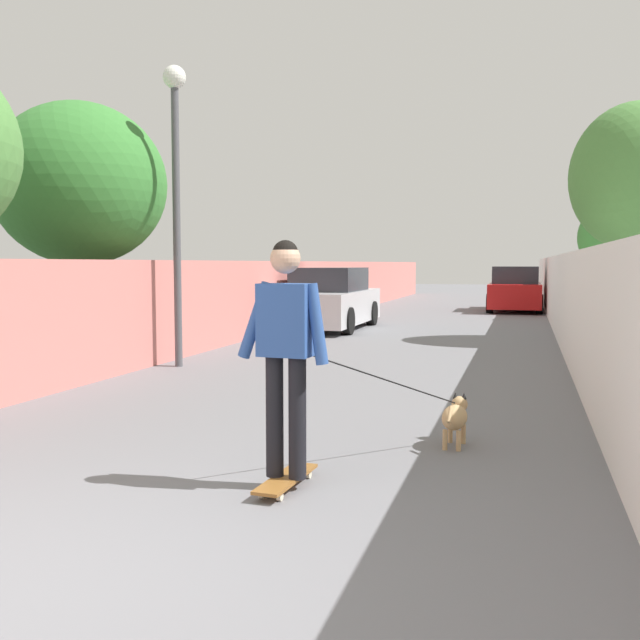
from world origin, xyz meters
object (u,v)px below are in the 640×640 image
Objects in this scene: lamp_post at (176,165)px; car_near at (330,300)px; tree_right_mid at (636,178)px; tree_left_far at (80,185)px; person_skateboarder at (286,339)px; dog at (455,416)px; tree_right_distant at (612,238)px; skateboard at (286,479)px; car_far at (515,290)px.

lamp_post is 7.48m from car_near.
tree_right_mid is 1.15× the size of tree_left_far.
person_skateboarder is 0.40× the size of car_near.
person_skateboarder reaches higher than car_near.
tree_right_mid is 10.23m from dog.
tree_right_distant reaches higher than car_near.
person_skateboarder is 2.08m from dog.
lamp_post reaches higher than tree_right_distant.
lamp_post is at bearing -90.28° from tree_left_far.
tree_right_mid reaches higher than person_skateboarder.
lamp_post reaches higher than dog.
person_skateboarder is (-10.95, 3.77, -2.27)m from tree_right_mid.
car_near reaches higher than dog.
dog is 11.66m from car_near.
skateboard is (-5.44, -3.66, -3.12)m from lamp_post.
skateboard is at bearing -135.21° from tree_left_far.
tree_right_mid reaches higher than tree_right_distant.
tree_left_far is at bearing 59.16° from dog.
tree_right_distant is 1.78× the size of dog.
car_far is at bearing -3.69° from person_skateboarder.
dog is (1.58, -1.07, -0.83)m from person_skateboarder.
car_far is at bearing -0.80° from dog.
tree_right_mid is 2.82× the size of person_skateboarder.
tree_right_distant reaches higher than dog.
skateboard is at bearing -166.23° from car_near.
lamp_post is at bearing 33.92° from person_skateboarder.
lamp_post is 2.48× the size of dog.
tree_left_far is at bearing 44.79° from skateboard.
tree_right_distant is at bearing -13.31° from skateboard.
tree_left_far is at bearing 44.79° from person_skateboarder.
tree_left_far reaches higher than car_near.
tree_left_far is at bearing 140.69° from tree_right_distant.
person_skateboarder is at bearing -146.08° from lamp_post.
person_skateboarder is 0.41× the size of car_far.
tree_left_far is 2.25× the size of dog.
car_far is (15.33, -6.75, -2.22)m from tree_left_far.
tree_right_mid is 10.47m from car_far.
person_skateboarder is 12.85m from car_near.
tree_right_distant reaches higher than skateboard.
tree_left_far is 8.00m from dog.
lamp_post reaches higher than skateboard.
car_near is (1.53, 6.82, -2.66)m from tree_right_mid.
skateboard is 1.92m from dog.
person_skateboarder is at bearing 161.01° from tree_right_mid.
car_near is (-4.47, 7.07, -1.64)m from tree_right_distant.
car_near is (10.90, 4.13, 0.44)m from dog.
car_far is at bearing -27.90° from car_near.
tree_right_mid is 1.12× the size of car_near.
tree_right_mid reaches higher than lamp_post.
tree_left_far is at bearing 161.51° from car_near.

